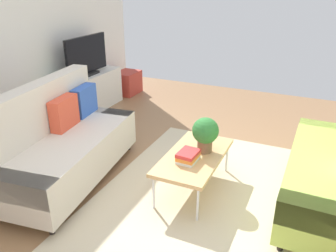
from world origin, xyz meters
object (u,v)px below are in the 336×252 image
at_px(vase_0, 61,78).
at_px(bottle_0, 74,76).
at_px(table_book_0, 188,160).
at_px(tv_console, 89,93).
at_px(tv, 87,56).
at_px(potted_plant, 205,133).
at_px(coffee_table, 194,157).
at_px(storage_trunk, 127,83).
at_px(couch_beige, 62,143).

xyz_separation_m(vase_0, bottle_0, (0.20, -0.09, -0.01)).
height_order(table_book_0, vase_0, vase_0).
relative_size(tv_console, vase_0, 7.98).
height_order(tv, potted_plant, tv).
bearing_deg(table_book_0, potted_plant, -16.77).
bearing_deg(potted_plant, coffee_table, 151.33).
bearing_deg(table_book_0, storage_trunk, 40.67).
height_order(tv, vase_0, tv).
distance_m(coffee_table, bottle_0, 2.73).
height_order(tv_console, bottle_0, bottle_0).
relative_size(potted_plant, vase_0, 2.18).
xyz_separation_m(tv_console, table_book_0, (-1.68, -2.49, 0.11)).
bearing_deg(vase_0, table_book_0, -113.39).
bearing_deg(couch_beige, vase_0, -147.51).
relative_size(couch_beige, table_book_0, 8.31).
bearing_deg(vase_0, couch_beige, -140.01).
xyz_separation_m(storage_trunk, vase_0, (-1.68, 0.15, 0.51)).
height_order(coffee_table, bottle_0, bottle_0).
distance_m(couch_beige, vase_0, 1.77).
height_order(storage_trunk, vase_0, vase_0).
height_order(coffee_table, potted_plant, potted_plant).
bearing_deg(table_book_0, tv, 55.78).
bearing_deg(couch_beige, table_book_0, 92.34).
bearing_deg(vase_0, tv_console, -4.93).
height_order(vase_0, bottle_0, vase_0).
xyz_separation_m(potted_plant, vase_0, (0.82, 2.62, 0.09)).
bearing_deg(tv, tv_console, 90.00).
xyz_separation_m(couch_beige, tv_console, (1.92, 1.08, -0.13)).
height_order(coffee_table, tv_console, tv_console).
xyz_separation_m(couch_beige, storage_trunk, (3.02, 0.98, -0.23)).
bearing_deg(tv, vase_0, 173.12).
relative_size(tv, storage_trunk, 1.92).
relative_size(tv_console, storage_trunk, 2.69).
bearing_deg(coffee_table, storage_trunk, 42.37).
xyz_separation_m(potted_plant, table_book_0, (-0.28, 0.08, -0.20)).
xyz_separation_m(tv_console, tv, (0.00, -0.02, 0.63)).
distance_m(tv_console, storage_trunk, 1.11).
relative_size(coffee_table, potted_plant, 2.87).
relative_size(tv, potted_plant, 2.61).
distance_m(couch_beige, tv, 2.25).
distance_m(coffee_table, tv, 2.97).
xyz_separation_m(couch_beige, potted_plant, (0.52, -1.49, 0.19)).
bearing_deg(storage_trunk, tv, 175.84).
bearing_deg(tv, coffee_table, -121.68).
height_order(couch_beige, potted_plant, couch_beige).
height_order(storage_trunk, potted_plant, potted_plant).
height_order(coffee_table, table_book_0, table_book_0).
height_order(tv, bottle_0, tv).
relative_size(couch_beige, vase_0, 11.36).
bearing_deg(couch_beige, tv_console, -158.27).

